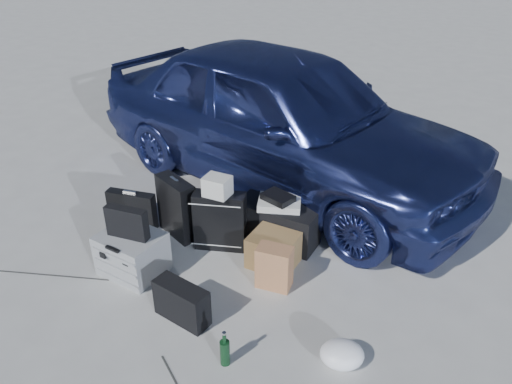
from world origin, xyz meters
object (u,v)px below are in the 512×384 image
suitcase_left (177,208)px  cardboard_box (273,250)px  car (282,117)px  pelican_case (132,254)px  briefcase (132,210)px  green_bottle (225,349)px  suitcase_right (220,221)px  duffel_bag (278,223)px

suitcase_left → cardboard_box: bearing=21.9°
car → pelican_case: size_ratio=8.87×
suitcase_left → pelican_case: bearing=-68.3°
car → cardboard_box: 1.76m
briefcase → cardboard_box: 1.53m
cardboard_box → green_bottle: cardboard_box is taller
car → green_bottle: bearing=-150.0°
briefcase → pelican_case: bearing=-61.6°
cardboard_box → suitcase_right: bearing=176.1°
suitcase_right → cardboard_box: suitcase_right is taller
cardboard_box → green_bottle: size_ratio=1.44×
briefcase → duffel_bag: 1.47m
pelican_case → green_bottle: (1.22, -0.57, -0.05)m
car → pelican_case: (-0.51, -2.15, -0.60)m
pelican_case → suitcase_left: suitcase_left is taller
duffel_bag → green_bottle: duffel_bag is taller
car → suitcase_left: (-0.47, -1.48, -0.49)m
suitcase_right → duffel_bag: (0.45, 0.32, -0.09)m
car → duffel_bag: 1.39m
pelican_case → suitcase_right: suitcase_right is taller
green_bottle → briefcase: bearing=145.2°
pelican_case → suitcase_left: size_ratio=0.87×
pelican_case → cardboard_box: size_ratio=1.29×
green_bottle → car: bearing=104.8°
briefcase → suitcase_right: size_ratio=0.87×
pelican_case → suitcase_right: bearing=58.4°
pelican_case → suitcase_left: bearing=93.7°
cardboard_box → car: bearing=110.4°
briefcase → green_bottle: (1.68, -1.17, -0.05)m
briefcase → duffel_bag: duffel_bag is taller
pelican_case → green_bottle: size_ratio=1.85×
briefcase → cardboard_box: briefcase is taller
pelican_case → duffel_bag: size_ratio=0.67×
briefcase → green_bottle: size_ratio=1.76×
suitcase_right → cardboard_box: (0.56, -0.04, -0.13)m
suitcase_right → cardboard_box: bearing=-20.9°
suitcase_left → green_bottle: suitcase_left is taller
car → suitcase_right: car is taller
suitcase_left → suitcase_right: bearing=23.2°
suitcase_left → duffel_bag: (0.93, 0.31, -0.11)m
suitcase_right → suitcase_left: bearing=161.6°
duffel_bag → green_bottle: (0.26, -1.55, -0.05)m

